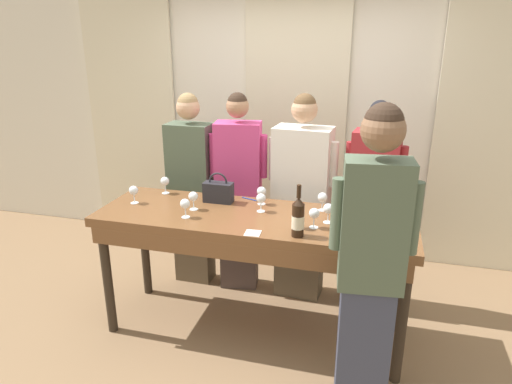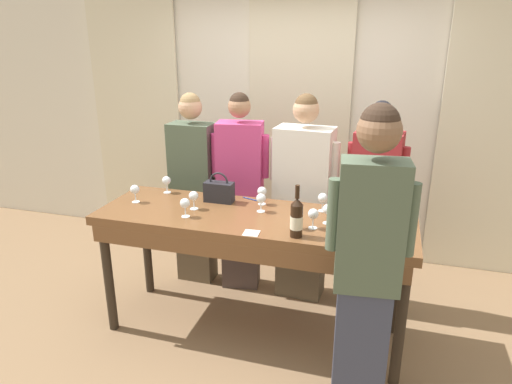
{
  "view_description": "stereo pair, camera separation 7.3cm",
  "coord_description": "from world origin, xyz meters",
  "px_view_note": "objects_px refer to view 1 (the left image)",
  "views": [
    {
      "loc": [
        0.8,
        -2.9,
        2.18
      ],
      "look_at": [
        0.0,
        0.07,
        1.11
      ],
      "focal_mm": 32.0,
      "sensor_mm": 36.0,
      "label": 1
    },
    {
      "loc": [
        0.87,
        -2.88,
        2.18
      ],
      "look_at": [
        0.0,
        0.07,
        1.11
      ],
      "focal_mm": 32.0,
      "sensor_mm": 36.0,
      "label": 2
    }
  ],
  "objects_px": {
    "tasting_bar": "(253,229)",
    "wine_glass_front_left": "(185,204)",
    "wine_glass_front_mid": "(261,192)",
    "wine_glass_center_left": "(395,205)",
    "wine_glass_center_mid": "(165,182)",
    "guest_olive_jacket": "(192,188)",
    "wine_glass_by_handbag": "(261,199)",
    "guest_cream_sweater": "(301,199)",
    "guest_pink_top": "(239,192)",
    "wine_bottle": "(298,218)",
    "wine_glass_center_right": "(314,214)",
    "wine_glass_back_left": "(133,191)",
    "host_pouring": "(371,265)",
    "handbag": "(218,192)",
    "wine_glass_back_mid": "(299,214)",
    "wine_glass_front_right": "(193,197)",
    "wine_glass_back_right": "(328,209)",
    "guest_striped_shirt": "(372,206)",
    "wine_glass_near_host": "(323,198)",
    "wine_glass_by_bottle": "(393,215)"
  },
  "relations": [
    {
      "from": "handbag",
      "to": "wine_glass_front_right",
      "type": "bearing_deg",
      "value": -121.01
    },
    {
      "from": "wine_glass_back_mid",
      "to": "guest_olive_jacket",
      "type": "distance_m",
      "value": 1.35
    },
    {
      "from": "wine_glass_back_left",
      "to": "host_pouring",
      "type": "xyz_separation_m",
      "value": [
        1.77,
        -0.65,
        -0.04
      ]
    },
    {
      "from": "wine_glass_back_right",
      "to": "wine_glass_by_bottle",
      "type": "relative_size",
      "value": 1.0
    },
    {
      "from": "wine_glass_front_mid",
      "to": "wine_glass_center_left",
      "type": "height_order",
      "value": "same"
    },
    {
      "from": "wine_glass_front_mid",
      "to": "wine_glass_center_left",
      "type": "xyz_separation_m",
      "value": [
        0.97,
        -0.02,
        -0.0
      ]
    },
    {
      "from": "wine_glass_by_handbag",
      "to": "guest_cream_sweater",
      "type": "bearing_deg",
      "value": 69.82
    },
    {
      "from": "guest_cream_sweater",
      "to": "wine_glass_back_right",
      "type": "bearing_deg",
      "value": -65.59
    },
    {
      "from": "wine_glass_back_left",
      "to": "handbag",
      "type": "bearing_deg",
      "value": 17.82
    },
    {
      "from": "wine_glass_front_left",
      "to": "wine_glass_by_handbag",
      "type": "xyz_separation_m",
      "value": [
        0.48,
        0.24,
        0.0
      ]
    },
    {
      "from": "wine_glass_center_left",
      "to": "wine_glass_near_host",
      "type": "height_order",
      "value": "same"
    },
    {
      "from": "wine_bottle",
      "to": "wine_glass_front_left",
      "type": "relative_size",
      "value": 2.49
    },
    {
      "from": "guest_pink_top",
      "to": "tasting_bar",
      "type": "bearing_deg",
      "value": -64.97
    },
    {
      "from": "tasting_bar",
      "to": "wine_glass_front_left",
      "type": "height_order",
      "value": "wine_glass_front_left"
    },
    {
      "from": "wine_glass_back_left",
      "to": "wine_glass_back_right",
      "type": "height_order",
      "value": "same"
    },
    {
      "from": "wine_glass_center_mid",
      "to": "guest_pink_top",
      "type": "distance_m",
      "value": 0.65
    },
    {
      "from": "guest_cream_sweater",
      "to": "wine_glass_by_handbag",
      "type": "bearing_deg",
      "value": -110.18
    },
    {
      "from": "wine_glass_back_mid",
      "to": "guest_cream_sweater",
      "type": "bearing_deg",
      "value": 98.09
    },
    {
      "from": "wine_bottle",
      "to": "wine_glass_center_mid",
      "type": "relative_size",
      "value": 2.49
    },
    {
      "from": "tasting_bar",
      "to": "wine_glass_by_handbag",
      "type": "distance_m",
      "value": 0.23
    },
    {
      "from": "tasting_bar",
      "to": "wine_glass_back_mid",
      "type": "xyz_separation_m",
      "value": [
        0.35,
        -0.12,
        0.2
      ]
    },
    {
      "from": "wine_bottle",
      "to": "wine_glass_by_handbag",
      "type": "xyz_separation_m",
      "value": [
        -0.33,
        0.35,
        -0.03
      ]
    },
    {
      "from": "wine_glass_front_right",
      "to": "guest_pink_top",
      "type": "height_order",
      "value": "guest_pink_top"
    },
    {
      "from": "wine_bottle",
      "to": "wine_glass_center_right",
      "type": "height_order",
      "value": "wine_bottle"
    },
    {
      "from": "wine_glass_front_mid",
      "to": "guest_pink_top",
      "type": "bearing_deg",
      "value": 126.71
    },
    {
      "from": "wine_glass_center_left",
      "to": "wine_glass_back_right",
      "type": "bearing_deg",
      "value": -155.03
    },
    {
      "from": "wine_bottle",
      "to": "wine_glass_by_handbag",
      "type": "distance_m",
      "value": 0.48
    },
    {
      "from": "wine_glass_front_mid",
      "to": "host_pouring",
      "type": "xyz_separation_m",
      "value": [
        0.83,
        -0.88,
        -0.04
      ]
    },
    {
      "from": "wine_glass_front_left",
      "to": "tasting_bar",
      "type": "bearing_deg",
      "value": 17.77
    },
    {
      "from": "wine_glass_by_handbag",
      "to": "host_pouring",
      "type": "distance_m",
      "value": 1.08
    },
    {
      "from": "wine_glass_back_right",
      "to": "wine_glass_near_host",
      "type": "bearing_deg",
      "value": 107.39
    },
    {
      "from": "guest_olive_jacket",
      "to": "guest_cream_sweater",
      "type": "distance_m",
      "value": 0.98
    },
    {
      "from": "wine_glass_front_left",
      "to": "wine_glass_back_mid",
      "type": "bearing_deg",
      "value": 1.57
    },
    {
      "from": "wine_glass_center_mid",
      "to": "wine_glass_back_left",
      "type": "xyz_separation_m",
      "value": [
        -0.13,
        -0.27,
        -0.0
      ]
    },
    {
      "from": "handbag",
      "to": "wine_glass_front_right",
      "type": "distance_m",
      "value": 0.24
    },
    {
      "from": "host_pouring",
      "to": "wine_glass_front_mid",
      "type": "bearing_deg",
      "value": 133.33
    },
    {
      "from": "wine_glass_front_right",
      "to": "wine_glass_by_handbag",
      "type": "relative_size",
      "value": 1.0
    },
    {
      "from": "tasting_bar",
      "to": "wine_glass_center_mid",
      "type": "bearing_deg",
      "value": 160.3
    },
    {
      "from": "guest_pink_top",
      "to": "wine_glass_center_left",
      "type": "bearing_deg",
      "value": -18.57
    },
    {
      "from": "wine_glass_back_right",
      "to": "wine_glass_by_bottle",
      "type": "distance_m",
      "value": 0.42
    },
    {
      "from": "wine_glass_back_right",
      "to": "guest_olive_jacket",
      "type": "xyz_separation_m",
      "value": [
        -1.27,
        0.63,
        -0.17
      ]
    },
    {
      "from": "wine_bottle",
      "to": "wine_glass_center_right",
      "type": "bearing_deg",
      "value": 62.93
    },
    {
      "from": "wine_glass_center_mid",
      "to": "guest_olive_jacket",
      "type": "distance_m",
      "value": 0.41
    },
    {
      "from": "wine_glass_front_left",
      "to": "guest_striped_shirt",
      "type": "relative_size",
      "value": 0.08
    },
    {
      "from": "wine_glass_front_mid",
      "to": "wine_glass_center_right",
      "type": "relative_size",
      "value": 1.0
    },
    {
      "from": "guest_olive_jacket",
      "to": "wine_glass_back_left",
      "type": "bearing_deg",
      "value": -107.27
    },
    {
      "from": "tasting_bar",
      "to": "wine_glass_front_mid",
      "type": "height_order",
      "value": "wine_glass_front_mid"
    },
    {
      "from": "wine_glass_front_mid",
      "to": "guest_pink_top",
      "type": "height_order",
      "value": "guest_pink_top"
    },
    {
      "from": "handbag",
      "to": "wine_glass_by_handbag",
      "type": "distance_m",
      "value": 0.38
    },
    {
      "from": "wine_glass_center_left",
      "to": "wine_glass_near_host",
      "type": "xyz_separation_m",
      "value": [
        -0.51,
        0.01,
        0.0
      ]
    }
  ]
}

